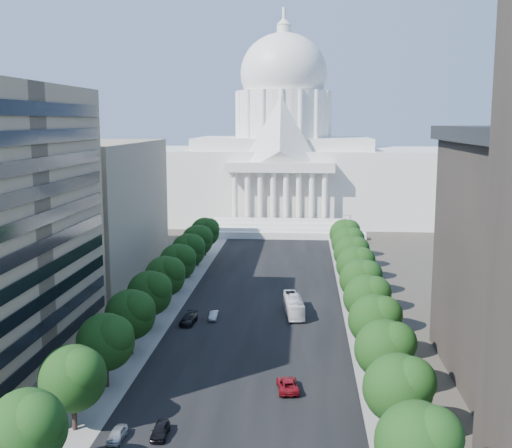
% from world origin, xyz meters
% --- Properties ---
extents(road_asphalt, '(30.00, 260.00, 0.01)m').
position_xyz_m(road_asphalt, '(0.00, 90.00, 0.00)').
color(road_asphalt, black).
rests_on(road_asphalt, ground).
extents(sidewalk_left, '(8.00, 260.00, 0.02)m').
position_xyz_m(sidewalk_left, '(-19.00, 90.00, 0.00)').
color(sidewalk_left, gray).
rests_on(sidewalk_left, ground).
extents(sidewalk_right, '(8.00, 260.00, 0.02)m').
position_xyz_m(sidewalk_right, '(19.00, 90.00, 0.00)').
color(sidewalk_right, gray).
rests_on(sidewalk_right, ground).
extents(capitol, '(120.00, 56.00, 73.00)m').
position_xyz_m(capitol, '(0.00, 184.89, 20.01)').
color(capitol, white).
rests_on(capitol, ground).
extents(office_block_left_far, '(38.00, 52.00, 30.00)m').
position_xyz_m(office_block_left_far, '(-48.00, 100.00, 15.00)').
color(office_block_left_far, gray).
rests_on(office_block_left_far, ground).
extents(tree_l_a, '(7.79, 7.60, 9.97)m').
position_xyz_m(tree_l_a, '(-17.66, 11.81, 6.45)').
color(tree_l_a, '#33261C').
rests_on(tree_l_a, ground).
extents(tree_l_b, '(7.79, 7.60, 9.97)m').
position_xyz_m(tree_l_b, '(-17.66, 23.81, 6.45)').
color(tree_l_b, '#33261C').
rests_on(tree_l_b, ground).
extents(tree_l_c, '(7.79, 7.60, 9.97)m').
position_xyz_m(tree_l_c, '(-17.66, 35.81, 6.45)').
color(tree_l_c, '#33261C').
rests_on(tree_l_c, ground).
extents(tree_l_d, '(7.79, 7.60, 9.97)m').
position_xyz_m(tree_l_d, '(-17.66, 47.81, 6.45)').
color(tree_l_d, '#33261C').
rests_on(tree_l_d, ground).
extents(tree_l_e, '(7.79, 7.60, 9.97)m').
position_xyz_m(tree_l_e, '(-17.66, 59.81, 6.45)').
color(tree_l_e, '#33261C').
rests_on(tree_l_e, ground).
extents(tree_l_f, '(7.79, 7.60, 9.97)m').
position_xyz_m(tree_l_f, '(-17.66, 71.81, 6.45)').
color(tree_l_f, '#33261C').
rests_on(tree_l_f, ground).
extents(tree_l_g, '(7.79, 7.60, 9.97)m').
position_xyz_m(tree_l_g, '(-17.66, 83.81, 6.45)').
color(tree_l_g, '#33261C').
rests_on(tree_l_g, ground).
extents(tree_l_h, '(7.79, 7.60, 9.97)m').
position_xyz_m(tree_l_h, '(-17.66, 95.81, 6.45)').
color(tree_l_h, '#33261C').
rests_on(tree_l_h, ground).
extents(tree_l_i, '(7.79, 7.60, 9.97)m').
position_xyz_m(tree_l_i, '(-17.66, 107.81, 6.45)').
color(tree_l_i, '#33261C').
rests_on(tree_l_i, ground).
extents(tree_l_j, '(7.79, 7.60, 9.97)m').
position_xyz_m(tree_l_j, '(-17.66, 119.81, 6.45)').
color(tree_l_j, '#33261C').
rests_on(tree_l_j, ground).
extents(tree_r_a, '(7.79, 7.60, 9.97)m').
position_xyz_m(tree_r_a, '(18.34, 11.81, 6.45)').
color(tree_r_a, '#33261C').
rests_on(tree_r_a, ground).
extents(tree_r_b, '(7.79, 7.60, 9.97)m').
position_xyz_m(tree_r_b, '(18.34, 23.81, 6.45)').
color(tree_r_b, '#33261C').
rests_on(tree_r_b, ground).
extents(tree_r_c, '(7.79, 7.60, 9.97)m').
position_xyz_m(tree_r_c, '(18.34, 35.81, 6.45)').
color(tree_r_c, '#33261C').
rests_on(tree_r_c, ground).
extents(tree_r_d, '(7.79, 7.60, 9.97)m').
position_xyz_m(tree_r_d, '(18.34, 47.81, 6.45)').
color(tree_r_d, '#33261C').
rests_on(tree_r_d, ground).
extents(tree_r_e, '(7.79, 7.60, 9.97)m').
position_xyz_m(tree_r_e, '(18.34, 59.81, 6.45)').
color(tree_r_e, '#33261C').
rests_on(tree_r_e, ground).
extents(tree_r_f, '(7.79, 7.60, 9.97)m').
position_xyz_m(tree_r_f, '(18.34, 71.81, 6.45)').
color(tree_r_f, '#33261C').
rests_on(tree_r_f, ground).
extents(tree_r_g, '(7.79, 7.60, 9.97)m').
position_xyz_m(tree_r_g, '(18.34, 83.81, 6.45)').
color(tree_r_g, '#33261C').
rests_on(tree_r_g, ground).
extents(tree_r_h, '(7.79, 7.60, 9.97)m').
position_xyz_m(tree_r_h, '(18.34, 95.81, 6.45)').
color(tree_r_h, '#33261C').
rests_on(tree_r_h, ground).
extents(tree_r_i, '(7.79, 7.60, 9.97)m').
position_xyz_m(tree_r_i, '(18.34, 107.81, 6.45)').
color(tree_r_i, '#33261C').
rests_on(tree_r_i, ground).
extents(tree_r_j, '(7.79, 7.60, 9.97)m').
position_xyz_m(tree_r_j, '(18.34, 119.81, 6.45)').
color(tree_r_j, '#33261C').
rests_on(tree_r_j, ground).
extents(streetlight_b, '(2.61, 0.44, 9.00)m').
position_xyz_m(streetlight_b, '(19.90, 35.00, 5.82)').
color(streetlight_b, gray).
rests_on(streetlight_b, ground).
extents(streetlight_c, '(2.61, 0.44, 9.00)m').
position_xyz_m(streetlight_c, '(19.90, 60.00, 5.82)').
color(streetlight_c, gray).
rests_on(streetlight_c, ground).
extents(streetlight_d, '(2.61, 0.44, 9.00)m').
position_xyz_m(streetlight_d, '(19.90, 85.00, 5.82)').
color(streetlight_d, gray).
rests_on(streetlight_d, ground).
extents(streetlight_e, '(2.61, 0.44, 9.00)m').
position_xyz_m(streetlight_e, '(19.90, 110.00, 5.82)').
color(streetlight_e, gray).
rests_on(streetlight_e, ground).
extents(streetlight_f, '(2.61, 0.44, 9.00)m').
position_xyz_m(streetlight_f, '(19.90, 135.00, 5.82)').
color(streetlight_f, gray).
rests_on(streetlight_f, ground).
extents(car_dark_a, '(1.81, 4.32, 1.46)m').
position_xyz_m(car_dark_a, '(-7.96, 23.10, 0.73)').
color(car_dark_a, black).
rests_on(car_dark_a, ground).
extents(car_silver, '(1.47, 4.15, 1.37)m').
position_xyz_m(car_silver, '(-8.03, 66.02, 0.68)').
color(car_silver, '#9A9DA1').
rests_on(car_silver, ground).
extents(car_red, '(3.33, 5.96, 1.57)m').
position_xyz_m(car_red, '(5.83, 36.54, 0.79)').
color(car_red, maroon).
rests_on(car_red, ground).
extents(car_dark_b, '(2.69, 5.69, 1.60)m').
position_xyz_m(car_dark_b, '(-12.01, 63.09, 0.80)').
color(car_dark_b, black).
rests_on(car_dark_b, ground).
extents(car_parked, '(1.70, 3.97, 1.34)m').
position_xyz_m(car_parked, '(-12.50, 21.97, 0.67)').
color(car_parked, '#A9ACB1').
rests_on(car_parked, ground).
extents(city_bus, '(4.19, 12.29, 3.36)m').
position_xyz_m(city_bus, '(6.03, 70.02, 1.68)').
color(city_bus, silver).
rests_on(city_bus, ground).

